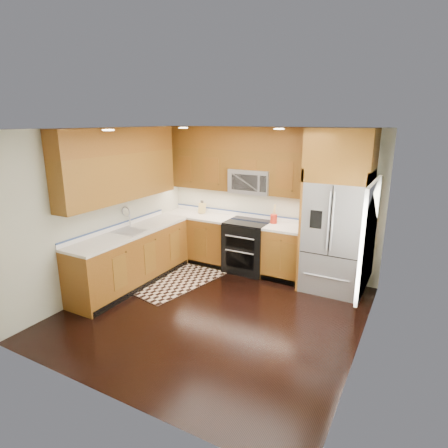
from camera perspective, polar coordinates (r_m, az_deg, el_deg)
The scene contains 16 objects.
ground at distance 5.61m, azimuth -1.57°, elevation -13.31°, with size 4.00×4.00×0.00m, color black.
wall_back at distance 6.86m, azimuth 6.78°, elevation 3.61°, with size 4.00×0.02×2.60m, color beige.
wall_left at distance 6.33m, azimuth -17.53°, elevation 1.98°, with size 0.02×4.00×2.60m, color beige.
wall_right at distance 4.49m, azimuth 20.99°, elevation -3.77°, with size 0.02×4.00×2.60m, color beige.
window at distance 4.66m, azimuth 21.19°, elevation -1.84°, with size 0.04×1.10×1.30m.
base_cabinets at distance 6.73m, azimuth -6.84°, elevation -4.16°, with size 2.85×3.00×0.90m.
countertop at distance 6.60m, azimuth -5.39°, elevation -0.23°, with size 2.86×3.01×0.04m.
upper_cabinets at distance 6.49m, azimuth -5.73°, elevation 9.44°, with size 2.85×3.00×1.15m.
range at distance 6.88m, azimuth 3.59°, elevation -3.45°, with size 0.76×0.67×0.95m.
microwave at distance 6.71m, azimuth 4.23°, elevation 6.53°, with size 0.76×0.40×0.42m.
refrigerator at distance 6.15m, azimuth 16.76°, elevation 1.69°, with size 0.98×0.75×2.60m.
sink_faucet at distance 6.38m, azimuth -14.19°, elevation -0.52°, with size 0.54×0.44×0.37m.
rug at distance 6.70m, azimuth -7.34°, elevation -8.36°, with size 1.02×1.70×0.01m, color black.
knife_block at distance 7.34m, azimuth -3.35°, elevation 2.44°, with size 0.10×0.13×0.26m.
utensil_crock at distance 6.67m, azimuth 7.59°, elevation 1.09°, with size 0.13×0.13×0.34m.
cutting_board at distance 6.65m, azimuth 12.48°, elevation -0.14°, with size 0.26×0.26×0.02m, color brown.
Camera 1 is at (2.48, -4.24, 2.71)m, focal length 30.00 mm.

